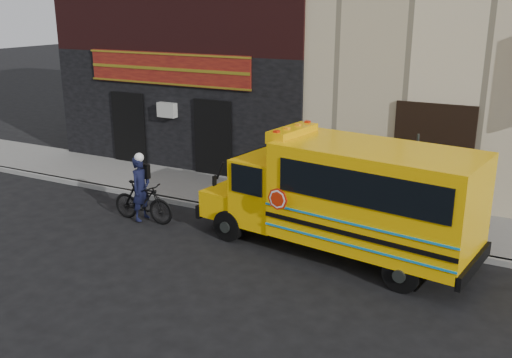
{
  "coord_description": "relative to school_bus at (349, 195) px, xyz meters",
  "views": [
    {
      "loc": [
        6.78,
        -10.66,
        5.78
      ],
      "look_at": [
        0.26,
        1.85,
        1.43
      ],
      "focal_mm": 40.0,
      "sensor_mm": 36.0,
      "label": 1
    }
  ],
  "objects": [
    {
      "name": "curb",
      "position": [
        -2.89,
        1.12,
        -1.43
      ],
      "size": [
        40.0,
        0.2,
        0.15
      ],
      "primitive_type": "cube",
      "color": "gray",
      "rests_on": "ground"
    },
    {
      "name": "cyclist",
      "position": [
        -5.74,
        -0.47,
        -0.62
      ],
      "size": [
        0.45,
        0.67,
        1.79
      ],
      "primitive_type": "imported",
      "rotation": [
        0.0,
        0.0,
        1.54
      ],
      "color": "black",
      "rests_on": "ground"
    },
    {
      "name": "school_bus",
      "position": [
        0.0,
        0.0,
        0.0
      ],
      "size": [
        7.13,
        3.09,
        2.92
      ],
      "color": "black",
      "rests_on": "ground"
    },
    {
      "name": "sign_pole",
      "position": [
        1.15,
        1.61,
        0.03
      ],
      "size": [
        0.08,
        0.24,
        2.76
      ],
      "color": "#363C38",
      "rests_on": "ground"
    },
    {
      "name": "bicycle",
      "position": [
        -5.69,
        -0.48,
        -0.94
      ],
      "size": [
        1.92,
        0.59,
        1.14
      ],
      "primitive_type": "imported",
      "rotation": [
        0.0,
        0.0,
        1.6
      ],
      "color": "black",
      "rests_on": "ground"
    },
    {
      "name": "sidewalk",
      "position": [
        -2.89,
        2.62,
        -1.43
      ],
      "size": [
        40.0,
        3.0,
        0.15
      ],
      "primitive_type": "cube",
      "color": "slate",
      "rests_on": "ground"
    },
    {
      "name": "ground",
      "position": [
        -2.89,
        -1.48,
        -1.51
      ],
      "size": [
        120.0,
        120.0,
        0.0
      ],
      "primitive_type": "plane",
      "color": "black",
      "rests_on": "ground"
    }
  ]
}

